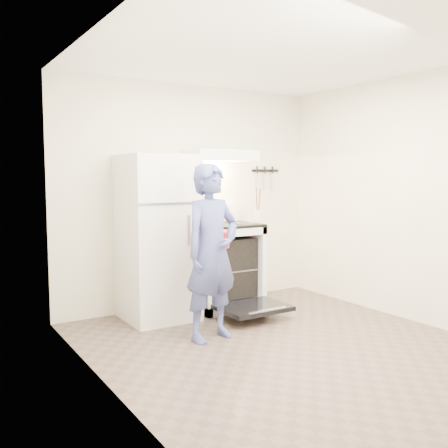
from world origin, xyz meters
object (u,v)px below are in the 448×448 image
(tea_kettle, at_px, (205,210))
(refrigerator, at_px, (158,237))
(dutch_oven, at_px, (214,240))
(person, at_px, (212,252))
(stove_body, at_px, (223,267))

(tea_kettle, bearing_deg, refrigerator, -162.97)
(tea_kettle, distance_m, dutch_oven, 0.90)
(refrigerator, height_order, person, refrigerator)
(tea_kettle, relative_size, person, 0.19)
(refrigerator, bearing_deg, person, -81.02)
(refrigerator, distance_m, person, 0.88)
(stove_body, bearing_deg, refrigerator, -178.23)
(person, bearing_deg, stove_body, 42.71)
(dutch_oven, bearing_deg, refrigerator, 119.64)
(stove_body, bearing_deg, person, -126.92)
(tea_kettle, relative_size, dutch_oven, 0.81)
(stove_body, height_order, tea_kettle, tea_kettle)
(tea_kettle, xyz_separation_m, dutch_oven, (-0.35, -0.79, -0.24))
(refrigerator, bearing_deg, dutch_oven, -60.36)
(stove_body, bearing_deg, dutch_oven, -128.16)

